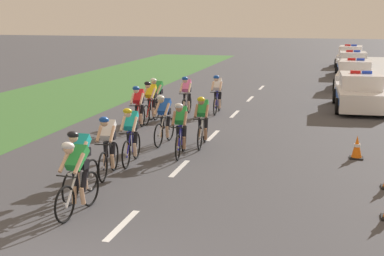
{
  "coord_description": "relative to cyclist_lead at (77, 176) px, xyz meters",
  "views": [
    {
      "loc": [
        3.73,
        -6.39,
        3.92
      ],
      "look_at": [
        0.36,
        6.74,
        1.1
      ],
      "focal_mm": 52.49,
      "sensor_mm": 36.0,
      "label": 1
    }
  ],
  "objects": [
    {
      "name": "cyclist_second",
      "position": [
        -0.36,
        0.91,
        0.0
      ],
      "size": [
        0.42,
        1.72,
        1.56
      ],
      "color": "black",
      "rests_on": "ground"
    },
    {
      "name": "cyclist_sixth",
      "position": [
        1.06,
        6.14,
        0.0
      ],
      "size": [
        0.44,
        1.72,
        1.56
      ],
      "color": "black",
      "rests_on": "ground"
    },
    {
      "name": "traffic_cone_near",
      "position": [
        5.45,
        5.81,
        -0.48
      ],
      "size": [
        0.36,
        0.36,
        0.64
      ],
      "color": "black",
      "rests_on": "ground"
    },
    {
      "name": "cyclist_eleventh",
      "position": [
        -0.71,
        10.95,
        0.0
      ],
      "size": [
        0.43,
        1.72,
        1.56
      ],
      "color": "black",
      "rests_on": "ground"
    },
    {
      "name": "cyclist_ninth",
      "position": [
        -1.56,
        9.18,
        0.0
      ],
      "size": [
        0.42,
        1.72,
        1.56
      ],
      "color": "black",
      "rests_on": "ground"
    },
    {
      "name": "police_car_nearest",
      "position": [
        5.78,
        13.95,
        -0.11
      ],
      "size": [
        2.14,
        4.47,
        1.59
      ],
      "color": "white",
      "rests_on": "ground"
    },
    {
      "name": "police_car_furthest",
      "position": [
        5.77,
        32.98,
        -0.11
      ],
      "size": [
        2.21,
        4.5,
        1.59
      ],
      "color": "white",
      "rests_on": "ground"
    },
    {
      "name": "lane_markings_centre",
      "position": [
        1.05,
        7.66,
        -0.78
      ],
      "size": [
        0.14,
        25.6,
        0.01
      ],
      "color": "white",
      "rests_on": "ground"
    },
    {
      "name": "cyclist_fourth",
      "position": [
        -0.3,
        3.79,
        0.0
      ],
      "size": [
        0.44,
        1.72,
        1.56
      ],
      "color": "black",
      "rests_on": "ground"
    },
    {
      "name": "police_car_second",
      "position": [
        5.77,
        20.36,
        -0.11
      ],
      "size": [
        2.2,
        4.5,
        1.59
      ],
      "color": "white",
      "rests_on": "ground"
    },
    {
      "name": "police_car_third",
      "position": [
        5.78,
        26.67,
        -0.11
      ],
      "size": [
        2.08,
        4.44,
        1.59
      ],
      "color": "silver",
      "rests_on": "ground"
    },
    {
      "name": "grass_verge",
      "position": [
        -7.63,
        10.78,
        -0.78
      ],
      "size": [
        7.0,
        60.0,
        0.01
      ],
      "primitive_type": "cube",
      "color": "#3D7033",
      "rests_on": "ground"
    },
    {
      "name": "cyclist_lead",
      "position": [
        0.0,
        0.0,
        0.0
      ],
      "size": [
        0.43,
        1.72,
        1.56
      ],
      "color": "black",
      "rests_on": "ground"
    },
    {
      "name": "cyclist_eighth",
      "position": [
        -1.57,
        7.91,
        0.0
      ],
      "size": [
        0.45,
        1.72,
        1.56
      ],
      "color": "black",
      "rests_on": "ground"
    },
    {
      "name": "cyclist_tenth",
      "position": [
        -1.65,
        10.16,
        0.0
      ],
      "size": [
        0.45,
        1.72,
        1.56
      ],
      "color": "black",
      "rests_on": "ground"
    },
    {
      "name": "cyclist_seventh",
      "position": [
        -0.12,
        6.14,
        0.0
      ],
      "size": [
        0.43,
        1.72,
        1.56
      ],
      "color": "black",
      "rests_on": "ground"
    },
    {
      "name": "cyclist_third",
      "position": [
        -0.42,
        2.56,
        0.0
      ],
      "size": [
        0.46,
        1.72,
        1.56
      ],
      "color": "black",
      "rests_on": "ground"
    },
    {
      "name": "cyclist_fifth",
      "position": [
        0.75,
        4.88,
        0.0
      ],
      "size": [
        0.45,
        1.72,
        1.56
      ],
      "color": "black",
      "rests_on": "ground"
    },
    {
      "name": "cyclist_twelfth",
      "position": [
        0.35,
        11.67,
        0.0
      ],
      "size": [
        0.43,
        1.72,
        1.56
      ],
      "color": "black",
      "rests_on": "ground"
    }
  ]
}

